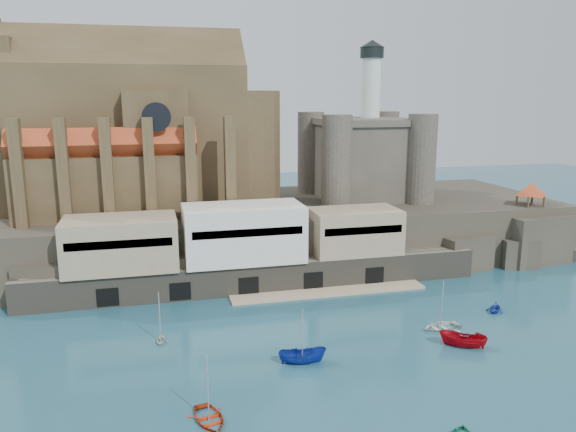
% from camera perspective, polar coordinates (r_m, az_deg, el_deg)
% --- Properties ---
extents(ground, '(300.00, 300.00, 0.00)m').
position_cam_1_polar(ground, '(69.60, 7.26, -12.79)').
color(ground, '#1B4859').
rests_on(ground, ground).
extents(promontory, '(100.00, 36.00, 10.00)m').
position_cam_1_polar(promontory, '(103.61, -0.61, -1.39)').
color(promontory, '#2A261F').
rests_on(promontory, ground).
extents(quay, '(70.00, 12.00, 13.05)m').
position_cam_1_polar(quay, '(85.96, -4.60, -3.50)').
color(quay, '#5C574A').
rests_on(quay, ground).
extents(church, '(47.00, 25.93, 30.51)m').
position_cam_1_polar(church, '(100.73, -14.47, 7.75)').
color(church, '#453620').
rests_on(church, promontory).
extents(castle_keep, '(21.20, 21.20, 29.30)m').
position_cam_1_polar(castle_keep, '(107.79, 7.65, 6.26)').
color(castle_keep, '#433E35').
rests_on(castle_keep, promontory).
extents(rock_outcrop, '(14.50, 10.50, 8.70)m').
position_cam_1_polar(rock_outcrop, '(109.78, 23.14, -2.10)').
color(rock_outcrop, '#2A261F').
rests_on(rock_outcrop, ground).
extents(pavilion, '(6.40, 6.40, 5.40)m').
position_cam_1_polar(pavilion, '(108.23, 23.47, 2.40)').
color(pavilion, '#453620').
rests_on(pavilion, rock_outcrop).
extents(boat_0, '(3.83, 1.81, 5.17)m').
position_cam_1_polar(boat_0, '(55.33, -8.03, -19.90)').
color(boat_0, red).
rests_on(boat_0, ground).
extents(boat_2, '(2.35, 2.30, 5.39)m').
position_cam_1_polar(boat_2, '(64.79, 1.47, -14.68)').
color(boat_2, navy).
rests_on(boat_2, ground).
extents(boat_4, '(2.49, 1.74, 2.67)m').
position_cam_1_polar(boat_4, '(71.33, -12.78, -12.36)').
color(boat_4, silver).
rests_on(boat_4, ground).
extents(boat_5, '(2.90, 2.88, 5.55)m').
position_cam_1_polar(boat_5, '(71.51, 17.30, -12.56)').
color(boat_5, '#9E040D').
rests_on(boat_5, ground).
extents(boat_6, '(1.56, 3.91, 5.33)m').
position_cam_1_polar(boat_6, '(75.85, 15.25, -10.97)').
color(boat_6, silver).
rests_on(boat_6, ground).
extents(boat_7, '(3.16, 3.27, 3.28)m').
position_cam_1_polar(boat_7, '(83.59, 20.26, -9.10)').
color(boat_7, '#152E9B').
rests_on(boat_7, ground).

